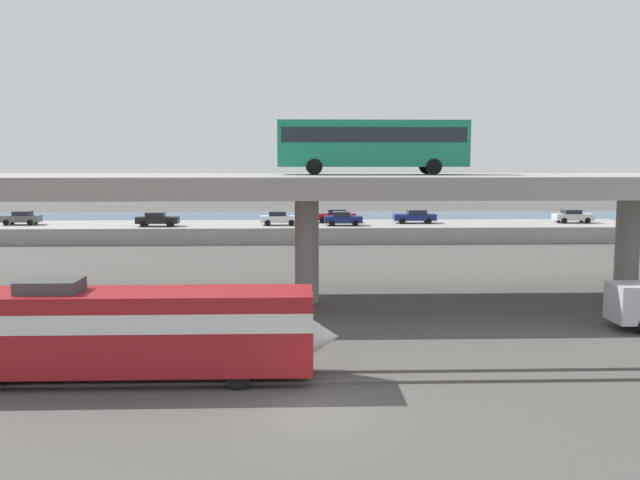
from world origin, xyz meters
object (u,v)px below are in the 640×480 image
(parked_car_3, at_px, (279,218))
(parked_car_1, at_px, (157,219))
(train_locomotive, at_px, (138,328))
(parked_car_4, at_px, (415,216))
(parked_car_5, at_px, (335,216))
(parked_car_6, at_px, (573,216))
(parked_car_0, at_px, (343,218))
(transit_bus_on_overpass, at_px, (373,142))
(parked_car_2, at_px, (21,218))

(parked_car_3, bearing_deg, parked_car_1, -176.40)
(train_locomotive, bearing_deg, parked_car_4, 68.91)
(parked_car_1, distance_m, parked_car_5, 19.72)
(train_locomotive, distance_m, parked_car_6, 63.55)
(parked_car_0, height_order, parked_car_1, same)
(transit_bus_on_overpass, relative_size, parked_car_2, 2.92)
(transit_bus_on_overpass, relative_size, parked_car_4, 2.56)
(parked_car_1, bearing_deg, parked_car_6, 3.16)
(parked_car_3, xyz_separation_m, parked_car_4, (15.18, 1.94, 0.00))
(parked_car_5, relative_size, parked_car_6, 1.09)
(parked_car_5, xyz_separation_m, parked_car_6, (26.75, -1.32, -0.00))
(parked_car_1, xyz_separation_m, parked_car_5, (19.34, 3.87, 0.00))
(parked_car_3, bearing_deg, parked_car_4, 7.27)
(parked_car_2, relative_size, parked_car_4, 0.88)
(transit_bus_on_overpass, relative_size, parked_car_6, 2.81)
(parked_car_2, bearing_deg, transit_bus_on_overpass, 136.07)
(parked_car_4, bearing_deg, parked_car_3, 7.27)
(train_locomotive, bearing_deg, transit_bus_on_overpass, 56.79)
(train_locomotive, height_order, parked_car_3, train_locomotive)
(parked_car_3, bearing_deg, transit_bus_on_overpass, -78.33)
(train_locomotive, distance_m, parked_car_3, 49.66)
(parked_car_5, bearing_deg, train_locomotive, 78.23)
(parked_car_3, bearing_deg, parked_car_2, 177.17)
(parked_car_1, relative_size, parked_car_6, 1.05)
(transit_bus_on_overpass, height_order, parked_car_0, transit_bus_on_overpass)
(parked_car_2, relative_size, parked_car_6, 0.96)
(parked_car_0, height_order, parked_car_2, same)
(parked_car_0, height_order, parked_car_3, same)
(parked_car_3, height_order, parked_car_4, same)
(parked_car_0, relative_size, parked_car_6, 0.95)
(parked_car_5, bearing_deg, parked_car_4, 172.86)
(parked_car_0, relative_size, parked_car_3, 0.98)
(parked_car_5, distance_m, parked_car_6, 26.78)
(transit_bus_on_overpass, bearing_deg, parked_car_6, 52.12)
(parked_car_0, distance_m, parked_car_5, 3.68)
(parked_car_2, height_order, parked_car_5, same)
(parked_car_2, relative_size, parked_car_5, 0.88)
(parked_car_3, relative_size, parked_car_4, 0.89)
(parked_car_4, bearing_deg, parked_car_2, 0.71)
(parked_car_3, distance_m, parked_car_5, 7.00)
(train_locomotive, xyz_separation_m, transit_bus_on_overpass, (11.29, 17.24, 7.82))
(parked_car_2, xyz_separation_m, parked_car_6, (61.28, 0.33, 0.00))
(train_locomotive, bearing_deg, parked_car_0, 76.72)
(transit_bus_on_overpass, relative_size, parked_car_3, 2.89)
(parked_car_0, height_order, parked_car_5, same)
(transit_bus_on_overpass, bearing_deg, parked_car_4, 75.97)
(parked_car_2, bearing_deg, parked_car_6, -179.69)
(train_locomotive, relative_size, parked_car_0, 4.10)
(train_locomotive, height_order, parked_car_2, train_locomotive)
(train_locomotive, relative_size, parked_car_2, 4.07)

